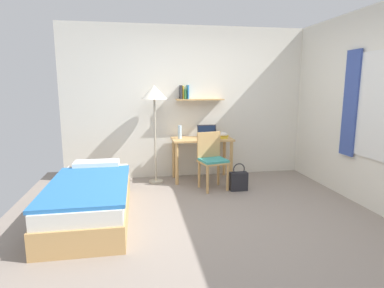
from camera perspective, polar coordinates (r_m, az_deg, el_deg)
ground_plane at (r=3.93m, az=5.20°, el=-13.53°), size 5.28×5.28×0.00m
wall_back at (r=5.58m, az=-0.01°, el=7.43°), size 4.40×0.27×2.60m
wall_right at (r=4.58m, az=30.82°, el=5.35°), size 0.10×4.40×2.60m
bed at (r=4.08m, az=-17.83°, el=-9.43°), size 0.90×1.90×0.54m
desk at (r=5.37m, az=1.80°, el=-0.47°), size 1.01×0.52×0.72m
desk_chair at (r=4.94m, az=3.59°, el=-2.51°), size 0.48×0.46×0.88m
standing_lamp at (r=5.16m, az=-6.83°, el=8.42°), size 0.42×0.42×1.61m
laptop at (r=5.43m, az=2.79°, el=1.77°), size 0.34×0.22×0.21m
water_bottle at (r=5.30m, az=-2.22°, el=2.18°), size 0.06×0.06×0.22m
book_stack at (r=5.40m, az=5.31°, el=1.58°), size 0.20×0.25×0.09m
handbag at (r=4.95m, az=8.41°, el=-6.56°), size 0.27×0.12×0.43m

